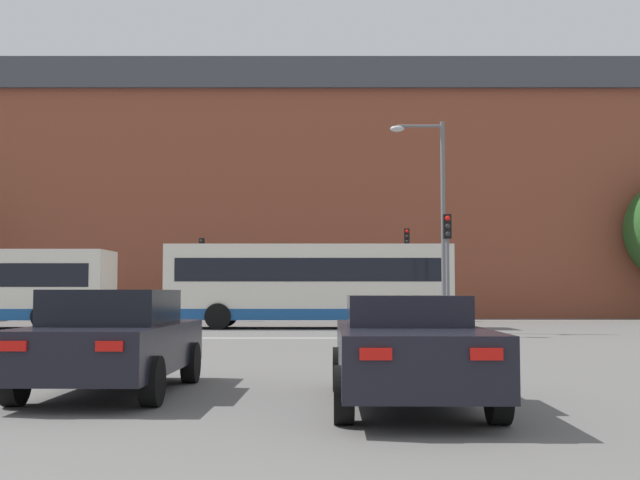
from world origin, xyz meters
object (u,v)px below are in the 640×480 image
(car_roadster_right, at_px, (410,349))
(pedestrian_waiting, at_px, (176,300))
(traffic_light_far_right, at_px, (409,259))
(traffic_light_near_right, at_px, (450,254))
(traffic_light_far_left, at_px, (204,265))
(car_saloon_left, at_px, (115,340))
(bus_crossing_lead, at_px, (311,284))
(street_lamp_junction, at_px, (437,204))

(car_roadster_right, height_order, pedestrian_waiting, pedestrian_waiting)
(traffic_light_far_right, xyz_separation_m, traffic_light_near_right, (-0.16, -13.60, -0.37))
(traffic_light_far_right, height_order, traffic_light_near_right, traffic_light_far_right)
(traffic_light_far_left, bearing_deg, car_saloon_left, -84.05)
(bus_crossing_lead, relative_size, traffic_light_far_left, 2.72)
(traffic_light_near_right, height_order, pedestrian_waiting, traffic_light_near_right)
(traffic_light_far_left, distance_m, traffic_light_far_right, 10.22)
(pedestrian_waiting, bearing_deg, traffic_light_far_right, -12.08)
(traffic_light_far_left, bearing_deg, traffic_light_near_right, -53.87)
(traffic_light_near_right, distance_m, street_lamp_junction, 2.89)
(bus_crossing_lead, bearing_deg, traffic_light_far_left, 34.34)
(car_saloon_left, xyz_separation_m, traffic_light_far_left, (-2.95, 28.35, 2.01))
(traffic_light_far_right, distance_m, street_lamp_junction, 11.48)
(traffic_light_far_right, xyz_separation_m, street_lamp_junction, (-0.25, -11.39, 1.49))
(street_lamp_junction, bearing_deg, bus_crossing_lead, 141.66)
(car_saloon_left, distance_m, street_lamp_junction, 18.59)
(car_saloon_left, distance_m, traffic_light_far_left, 28.58)
(car_saloon_left, height_order, street_lamp_junction, street_lamp_junction)
(car_roadster_right, distance_m, bus_crossing_lead, 21.63)
(street_lamp_junction, relative_size, pedestrian_waiting, 4.40)
(traffic_light_far_right, bearing_deg, car_roadster_right, -96.20)
(traffic_light_far_left, distance_m, traffic_light_near_right, 17.06)
(bus_crossing_lead, xyz_separation_m, traffic_light_far_right, (4.74, 7.83, 1.29))
(car_roadster_right, xyz_separation_m, traffic_light_near_right, (3.04, 15.78, 1.97))
(bus_crossing_lead, distance_m, traffic_light_far_left, 9.75)
(traffic_light_far_left, bearing_deg, traffic_light_far_right, -1.00)
(car_saloon_left, relative_size, traffic_light_far_left, 1.06)
(bus_crossing_lead, bearing_deg, traffic_light_far_right, -31.20)
(traffic_light_far_right, bearing_deg, car_saloon_left, -104.46)
(car_saloon_left, xyz_separation_m, bus_crossing_lead, (2.52, 20.34, 1.01))
(car_roadster_right, height_order, traffic_light_near_right, traffic_light_near_right)
(traffic_light_near_right, xyz_separation_m, street_lamp_junction, (-0.09, 2.22, 1.86))
(bus_crossing_lead, bearing_deg, pedestrian_waiting, 36.43)
(car_roadster_right, bearing_deg, traffic_light_far_left, 104.05)
(car_saloon_left, xyz_separation_m, street_lamp_junction, (7.01, 16.79, 3.78))
(bus_crossing_lead, xyz_separation_m, traffic_light_near_right, (4.59, -5.77, 0.92))
(car_roadster_right, distance_m, street_lamp_junction, 18.64)
(car_saloon_left, bearing_deg, car_roadster_right, -15.23)
(traffic_light_near_right, xyz_separation_m, pedestrian_waiting, (-11.69, 15.40, -1.68))
(car_roadster_right, distance_m, traffic_light_far_right, 29.65)
(traffic_light_far_left, xyz_separation_m, pedestrian_waiting, (-1.63, 1.62, -1.76))
(car_roadster_right, xyz_separation_m, street_lamp_junction, (2.94, 18.00, 3.83))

